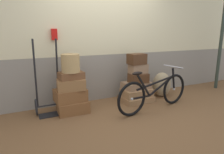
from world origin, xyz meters
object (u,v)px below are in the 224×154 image
at_px(burlap_sack, 162,84).
at_px(wicker_basket, 71,63).
at_px(suitcase_3, 71,75).
at_px(suitcase_9, 137,59).
at_px(suitcase_0, 73,107).
at_px(suitcase_6, 136,85).
at_px(suitcase_7, 138,78).
at_px(suitcase_2, 71,84).
at_px(luggage_trolley, 48,98).
at_px(suitcase_5, 137,92).
at_px(suitcase_8, 138,69).
at_px(bicycle, 154,92).
at_px(suitcase_1, 70,95).
at_px(suitcase_4, 136,99).

bearing_deg(burlap_sack, wicker_basket, -179.29).
height_order(suitcase_3, suitcase_9, suitcase_9).
relative_size(suitcase_0, suitcase_9, 1.57).
xyz_separation_m(suitcase_6, wicker_basket, (-1.38, -0.02, 0.56)).
bearing_deg(suitcase_7, suitcase_3, 179.65).
xyz_separation_m(suitcase_2, suitcase_9, (1.38, 0.01, 0.37)).
height_order(suitcase_3, luggage_trolley, luggage_trolley).
relative_size(suitcase_5, suitcase_9, 1.76).
relative_size(suitcase_8, bicycle, 0.21).
bearing_deg(suitcase_9, suitcase_5, -92.26).
height_order(suitcase_1, suitcase_9, suitcase_9).
relative_size(suitcase_0, suitcase_1, 1.00).
bearing_deg(luggage_trolley, suitcase_2, -17.97).
xyz_separation_m(suitcase_5, burlap_sack, (0.70, 0.05, 0.08)).
height_order(suitcase_2, bicycle, bicycle).
bearing_deg(bicycle, wicker_basket, 158.88).
bearing_deg(bicycle, suitcase_0, 159.25).
height_order(suitcase_7, suitcase_9, suitcase_9).
bearing_deg(suitcase_2, suitcase_3, 72.50).
distance_m(suitcase_8, suitcase_9, 0.21).
height_order(suitcase_6, suitcase_8, suitcase_8).
bearing_deg(suitcase_4, suitcase_3, 177.23).
height_order(luggage_trolley, burlap_sack, luggage_trolley).
relative_size(suitcase_5, suitcase_7, 1.61).
height_order(suitcase_5, suitcase_9, suitcase_9).
relative_size(suitcase_1, suitcase_2, 1.13).
height_order(suitcase_0, wicker_basket, wicker_basket).
distance_m(suitcase_8, bicycle, 0.66).
xyz_separation_m(suitcase_6, suitcase_7, (0.01, -0.05, 0.16)).
xyz_separation_m(suitcase_0, suitcase_6, (1.38, 0.03, 0.23)).
height_order(suitcase_5, burlap_sack, burlap_sack).
distance_m(suitcase_3, suitcase_4, 1.49).
bearing_deg(suitcase_5, burlap_sack, 3.14).
bearing_deg(suitcase_6, suitcase_7, -82.21).
bearing_deg(suitcase_8, luggage_trolley, 176.85).
xyz_separation_m(suitcase_6, bicycle, (0.03, -0.57, -0.01)).
bearing_deg(suitcase_4, luggage_trolley, 174.56).
xyz_separation_m(suitcase_4, suitcase_7, (0.03, -0.02, 0.44)).
distance_m(suitcase_1, suitcase_3, 0.36).
relative_size(suitcase_3, suitcase_4, 0.67).
bearing_deg(bicycle, suitcase_3, 157.95).
height_order(suitcase_3, suitcase_6, suitcase_3).
relative_size(suitcase_5, luggage_trolley, 0.46).
bearing_deg(suitcase_4, suitcase_0, 178.78).
xyz_separation_m(suitcase_4, burlap_sack, (0.70, 0.04, 0.22)).
xyz_separation_m(suitcase_7, luggage_trolley, (-1.79, 0.15, -0.20)).
bearing_deg(suitcase_6, suitcase_0, 177.88).
bearing_deg(suitcase_8, suitcase_6, 158.65).
bearing_deg(burlap_sack, suitcase_3, -179.98).
bearing_deg(suitcase_4, wicker_basket, 178.28).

